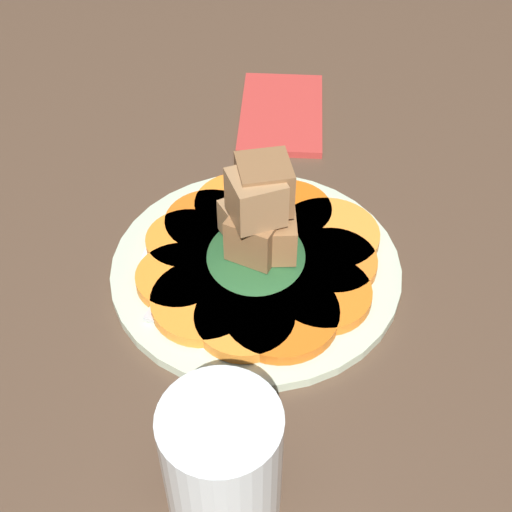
{
  "coord_description": "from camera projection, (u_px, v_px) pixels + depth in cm",
  "views": [
    {
      "loc": [
        44.83,
        2.8,
        49.95
      ],
      "look_at": [
        0.0,
        0.0,
        4.1
      ],
      "focal_mm": 50.0,
      "sensor_mm": 36.0,
      "label": 1
    }
  ],
  "objects": [
    {
      "name": "carrot_slice_6",
      "position": [
        288.0,
        212.0,
        0.69
      ],
      "size": [
        8.49,
        8.49,
        1.11
      ],
      "primitive_type": "cylinder",
      "color": "#D45F13",
      "rests_on": "plate"
    },
    {
      "name": "carrot_slice_3",
      "position": [
        323.0,
        294.0,
        0.62
      ],
      "size": [
        8.48,
        8.48,
        1.11
      ],
      "primitive_type": "cylinder",
      "color": "orange",
      "rests_on": "plate"
    },
    {
      "name": "carrot_slice_1",
      "position": [
        245.0,
        319.0,
        0.6
      ],
      "size": [
        8.52,
        8.52,
        1.11
      ],
      "primitive_type": "cylinder",
      "color": "orange",
      "rests_on": "plate"
    },
    {
      "name": "carrot_slice_2",
      "position": [
        280.0,
        313.0,
        0.6
      ],
      "size": [
        10.02,
        10.02,
        1.11
      ],
      "primitive_type": "cylinder",
      "color": "orange",
      "rests_on": "plate"
    },
    {
      "name": "water_glass",
      "position": [
        222.0,
        461.0,
        0.47
      ],
      "size": [
        7.98,
        7.98,
        10.33
      ],
      "color": "silver",
      "rests_on": "table_slab"
    },
    {
      "name": "plate",
      "position": [
        256.0,
        268.0,
        0.65
      ],
      "size": [
        26.46,
        26.46,
        1.05
      ],
      "color": "beige",
      "rests_on": "table_slab"
    },
    {
      "name": "carrot_slice_0",
      "position": [
        204.0,
        301.0,
        0.61
      ],
      "size": [
        9.17,
        9.17,
        1.11
      ],
      "primitive_type": "cylinder",
      "color": "orange",
      "rests_on": "plate"
    },
    {
      "name": "napkin",
      "position": [
        281.0,
        113.0,
        0.83
      ],
      "size": [
        15.72,
        9.43,
        0.8
      ],
      "color": "#B2332D",
      "rests_on": "table_slab"
    },
    {
      "name": "carrot_slice_9",
      "position": [
        188.0,
        241.0,
        0.66
      ],
      "size": [
        7.77,
        7.77,
        1.11
      ],
      "primitive_type": "cylinder",
      "color": "orange",
      "rests_on": "plate"
    },
    {
      "name": "carrot_slice_5",
      "position": [
        328.0,
        236.0,
        0.67
      ],
      "size": [
        9.64,
        9.64,
        1.11
      ],
      "primitive_type": "cylinder",
      "color": "orange",
      "rests_on": "plate"
    },
    {
      "name": "center_pile",
      "position": [
        258.0,
        228.0,
        0.62
      ],
      "size": [
        10.64,
        9.58,
        10.43
      ],
      "color": "#235128",
      "rests_on": "plate"
    },
    {
      "name": "carrot_slice_7",
      "position": [
        242.0,
        206.0,
        0.7
      ],
      "size": [
        9.24,
        9.24,
        1.11
      ],
      "primitive_type": "cylinder",
      "color": "orange",
      "rests_on": "plate"
    },
    {
      "name": "carrot_slice_8",
      "position": [
        210.0,
        223.0,
        0.68
      ],
      "size": [
        8.63,
        8.63,
        1.11
      ],
      "primitive_type": "cylinder",
      "color": "orange",
      "rests_on": "plate"
    },
    {
      "name": "carrot_slice_4",
      "position": [
        332.0,
        263.0,
        0.64
      ],
      "size": [
        8.14,
        8.14,
        1.11
      ],
      "primitive_type": "cylinder",
      "color": "orange",
      "rests_on": "plate"
    },
    {
      "name": "carrot_slice_10",
      "position": [
        180.0,
        278.0,
        0.63
      ],
      "size": [
        7.78,
        7.78,
        1.11
      ],
      "primitive_type": "cylinder",
      "color": "orange",
      "rests_on": "plate"
    },
    {
      "name": "table_slab",
      "position": [
        256.0,
        279.0,
        0.66
      ],
      "size": [
        120.0,
        120.0,
        2.0
      ],
      "primitive_type": "cube",
      "color": "#4C3828",
      "rests_on": "ground"
    },
    {
      "name": "fork",
      "position": [
        195.0,
        246.0,
        0.66
      ],
      "size": [
        17.89,
        6.97,
        0.4
      ],
      "rotation": [
        0.0,
        0.0,
        -0.3
      ],
      "color": "#B2B2B7",
      "rests_on": "plate"
    }
  ]
}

